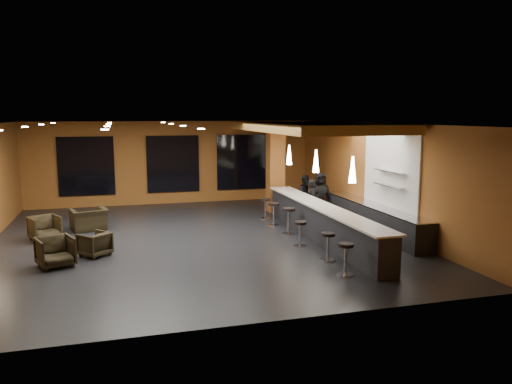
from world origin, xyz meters
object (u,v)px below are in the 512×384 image
object	(u,v)px
staff_c	(320,195)
bar_counter	(321,223)
pendant_2	(289,155)
column	(275,167)
prep_counter	(372,218)
bar_stool_5	(265,206)
pendant_1	(316,161)
bar_stool_2	(300,230)
bar_stool_1	(328,243)
bar_stool_4	(274,211)
bar_stool_0	(346,255)
armchair_b	(95,244)
staff_a	(313,201)
armchair_d	(89,219)
bar_stool_3	(289,217)
armchair_c	(45,228)
staff_b	(306,195)
armchair_a	(55,252)
pendant_0	(353,170)

from	to	relation	value
staff_c	bar_counter	bearing A→B (deg)	-105.78
pendant_2	column	bearing A→B (deg)	90.00
prep_counter	staff_c	xyz separation A→B (m)	(-0.72, 2.61, 0.40)
column	bar_stool_5	bearing A→B (deg)	-121.53
pendant_1	bar_stool_2	size ratio (longest dim) A/B	0.95
bar_counter	bar_stool_1	size ratio (longest dim) A/B	10.79
bar_stool_1	bar_stool_4	bearing A→B (deg)	91.38
bar_stool_0	bar_stool_5	xyz separation A→B (m)	(0.04, 6.73, -0.02)
prep_counter	column	xyz separation A→B (m)	(-2.00, 4.10, 1.32)
pendant_1	bar_stool_4	bearing A→B (deg)	116.87
armchair_b	bar_stool_1	xyz separation A→B (m)	(5.88, -2.09, 0.15)
staff_c	bar_stool_1	distance (m)	5.68
staff_a	armchair_b	bearing A→B (deg)	175.44
armchair_d	bar_stool_3	bearing A→B (deg)	143.84
armchair_b	pendant_1	bearing A→B (deg)	143.85
armchair_d	armchair_c	bearing A→B (deg)	25.84
prep_counter	pendant_2	bearing A→B (deg)	128.66
staff_b	armchair_a	xyz separation A→B (m)	(-8.38, -4.33, -0.39)
prep_counter	column	bearing A→B (deg)	116.00
prep_counter	bar_stool_1	xyz separation A→B (m)	(-2.73, -2.69, 0.04)
armchair_d	bar_stool_2	distance (m)	7.11
bar_counter	staff_c	xyz separation A→B (m)	(1.28, 3.11, 0.33)
bar_stool_1	armchair_a	bearing A→B (deg)	168.73
prep_counter	staff_c	size ratio (longest dim) A/B	3.62
bar_stool_1	bar_stool_5	world-z (taller)	bar_stool_5
pendant_0	bar_stool_4	world-z (taller)	pendant_0
armchair_b	bar_stool_5	world-z (taller)	bar_stool_5
armchair_d	bar_stool_1	bearing A→B (deg)	123.74
armchair_c	pendant_1	bearing A→B (deg)	-36.66
bar_stool_4	pendant_2	bearing A→B (deg)	45.49
bar_counter	staff_a	xyz separation A→B (m)	(0.67, 2.36, 0.26)
pendant_0	staff_a	size ratio (longest dim) A/B	0.46
bar_stool_3	bar_stool_4	distance (m)	1.33
bar_stool_0	bar_stool_5	bearing A→B (deg)	89.67
column	staff_b	distance (m)	1.71
column	bar_stool_2	xyz separation A→B (m)	(-0.93, -5.26, -1.28)
armchair_a	bar_stool_4	size ratio (longest dim) A/B	1.06
prep_counter	bar_stool_2	world-z (taller)	prep_counter
staff_a	armchair_a	bearing A→B (deg)	178.14
bar_counter	column	bearing A→B (deg)	90.00
bar_stool_3	pendant_0	bearing A→B (deg)	-74.91
pendant_2	bar_stool_3	distance (m)	2.93
pendant_0	armchair_b	xyz separation A→B (m)	(-6.61, 1.91, -2.02)
bar_stool_0	bar_stool_2	bearing A→B (deg)	92.12
prep_counter	armchair_d	bearing A→B (deg)	163.41
staff_b	bar_stool_1	bearing A→B (deg)	-112.21
armchair_b	bar_stool_4	bearing A→B (deg)	159.94
staff_c	armchair_c	world-z (taller)	staff_c
armchair_b	bar_stool_0	world-z (taller)	bar_stool_0
column	armchair_d	xyz separation A→B (m)	(-6.92, -1.44, -1.39)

